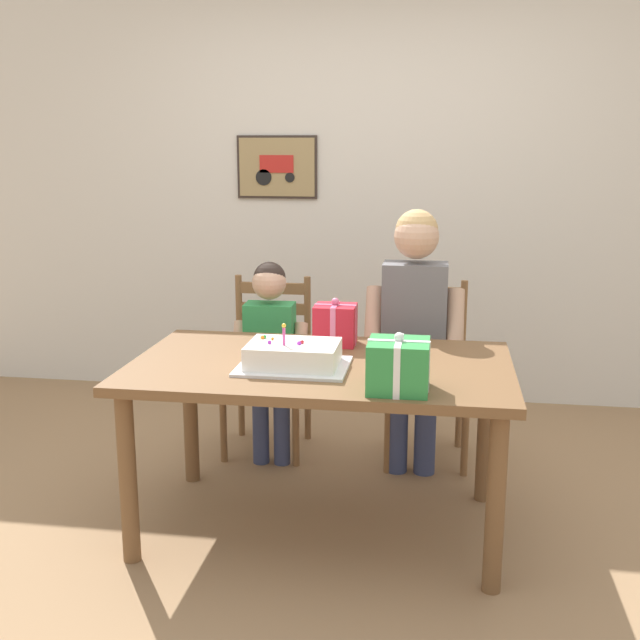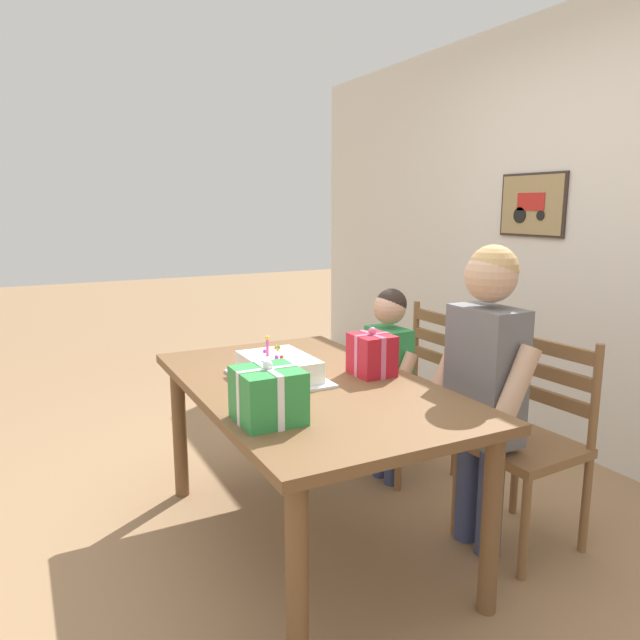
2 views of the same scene
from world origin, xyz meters
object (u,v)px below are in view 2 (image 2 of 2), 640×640
at_px(chair_right, 530,441).
at_px(child_younger, 388,366).
at_px(birthday_cake, 279,369).
at_px(child_older, 485,370).
at_px(gift_box_beside_cake, 372,354).
at_px(dining_table, 308,403).
at_px(chair_left, 414,389).
at_px(gift_box_red_large, 268,395).

distance_m(chair_right, child_younger, 0.82).
xyz_separation_m(birthday_cake, child_older, (0.45, 0.74, 0.01)).
relative_size(gift_box_beside_cake, chair_right, 0.23).
height_order(chair_right, child_older, child_older).
relative_size(dining_table, child_younger, 1.48).
bearing_deg(birthday_cake, dining_table, 43.63).
bearing_deg(child_younger, birthday_cake, -70.44).
relative_size(gift_box_beside_cake, chair_left, 0.23).
xyz_separation_m(gift_box_red_large, gift_box_beside_cake, (-0.32, 0.62, -0.00)).
bearing_deg(chair_right, gift_box_beside_cake, -125.47).
height_order(gift_box_beside_cake, child_older, child_older).
relative_size(dining_table, gift_box_red_large, 6.91).
bearing_deg(chair_left, child_older, -15.79).
relative_size(birthday_cake, chair_left, 0.48).
bearing_deg(child_younger, dining_table, -60.88).
xyz_separation_m(gift_box_beside_cake, child_younger, (-0.38, 0.34, -0.19)).
relative_size(gift_box_red_large, child_older, 0.17).
height_order(gift_box_beside_cake, chair_left, gift_box_beside_cake).
distance_m(dining_table, chair_left, 0.98).
height_order(birthday_cake, gift_box_red_large, gift_box_red_large).
xyz_separation_m(chair_left, child_older, (0.78, -0.22, 0.33)).
relative_size(dining_table, gift_box_beside_cake, 7.23).
height_order(gift_box_red_large, child_older, child_older).
xyz_separation_m(chair_left, chair_right, (0.84, -0.00, 0.00)).
relative_size(child_older, child_younger, 1.25).
bearing_deg(chair_left, child_younger, -74.25).
relative_size(chair_right, child_older, 0.70).
bearing_deg(child_older, dining_table, -118.92).
xyz_separation_m(birthday_cake, chair_left, (-0.32, 0.96, -0.32)).
distance_m(gift_box_red_large, gift_box_beside_cake, 0.70).
distance_m(birthday_cake, chair_right, 1.13).
bearing_deg(child_younger, gift_box_beside_cake, -42.28).
height_order(chair_right, child_younger, child_younger).
bearing_deg(gift_box_beside_cake, birthday_cake, -106.23).
bearing_deg(birthday_cake, chair_left, 108.70).
height_order(dining_table, child_older, child_older).
xyz_separation_m(dining_table, birthday_cake, (-0.10, -0.09, 0.14)).
bearing_deg(birthday_cake, child_younger, 109.56).
bearing_deg(dining_table, child_older, 61.08).
xyz_separation_m(birthday_cake, chair_right, (0.51, 0.96, -0.32)).
xyz_separation_m(birthday_cake, gift_box_beside_cake, (0.11, 0.39, 0.04)).
bearing_deg(gift_box_beside_cake, child_younger, 137.72).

